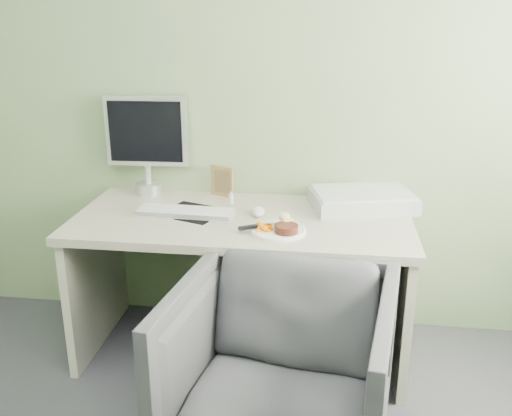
# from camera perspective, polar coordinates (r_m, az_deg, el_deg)

# --- Properties ---
(wall_back) EXTENTS (3.50, 0.00, 3.50)m
(wall_back) POSITION_cam_1_polar(r_m,az_deg,el_deg) (2.93, -0.34, 13.10)
(wall_back) COLOR gray
(wall_back) RESTS_ON floor
(desk) EXTENTS (1.60, 0.75, 0.73)m
(desk) POSITION_cam_1_polar(r_m,az_deg,el_deg) (2.78, -1.38, -4.45)
(desk) COLOR #B9B09B
(desk) RESTS_ON floor
(plate) EXTENTS (0.24, 0.24, 0.01)m
(plate) POSITION_cam_1_polar(r_m,az_deg,el_deg) (2.53, 2.29, -2.30)
(plate) COLOR white
(plate) RESTS_ON desk
(steak) EXTENTS (0.12, 0.12, 0.03)m
(steak) POSITION_cam_1_polar(r_m,az_deg,el_deg) (2.49, 3.05, -2.07)
(steak) COLOR black
(steak) RESTS_ON plate
(potato_pile) EXTENTS (0.13, 0.11, 0.06)m
(potato_pile) POSITION_cam_1_polar(r_m,az_deg,el_deg) (2.56, 2.94, -1.17)
(potato_pile) COLOR tan
(potato_pile) RESTS_ON plate
(carrot_heap) EXTENTS (0.07, 0.07, 0.04)m
(carrot_heap) POSITION_cam_1_polar(r_m,az_deg,el_deg) (2.50, 0.79, -1.82)
(carrot_heap) COLOR orange
(carrot_heap) RESTS_ON plate
(steak_knife) EXTENTS (0.20, 0.13, 0.02)m
(steak_knife) POSITION_cam_1_polar(r_m,az_deg,el_deg) (2.52, -0.06, -1.86)
(steak_knife) COLOR silver
(steak_knife) RESTS_ON plate
(mousepad) EXTENTS (0.34, 0.32, 0.00)m
(mousepad) POSITION_cam_1_polar(r_m,az_deg,el_deg) (2.78, -6.36, -0.44)
(mousepad) COLOR black
(mousepad) RESTS_ON desk
(keyboard) EXTENTS (0.46, 0.15, 0.02)m
(keyboard) POSITION_cam_1_polar(r_m,az_deg,el_deg) (2.75, -7.07, -0.36)
(keyboard) COLOR white
(keyboard) RESTS_ON desk
(computer_mouse) EXTENTS (0.07, 0.12, 0.04)m
(computer_mouse) POSITION_cam_1_polar(r_m,az_deg,el_deg) (2.72, 0.22, -0.36)
(computer_mouse) COLOR white
(computer_mouse) RESTS_ON desk
(photo_frame) EXTENTS (0.13, 0.06, 0.16)m
(photo_frame) POSITION_cam_1_polar(r_m,az_deg,el_deg) (3.00, -3.40, 2.68)
(photo_frame) COLOR olive
(photo_frame) RESTS_ON desk
(eyedrop_bottle) EXTENTS (0.02, 0.02, 0.07)m
(eyedrop_bottle) POSITION_cam_1_polar(r_m,az_deg,el_deg) (2.89, -2.51, 1.03)
(eyedrop_bottle) COLOR white
(eyedrop_bottle) RESTS_ON desk
(scanner) EXTENTS (0.55, 0.44, 0.08)m
(scanner) POSITION_cam_1_polar(r_m,az_deg,el_deg) (2.88, 10.56, 0.76)
(scanner) COLOR #B5B7BD
(scanner) RESTS_ON desk
(monitor) EXTENTS (0.43, 0.13, 0.52)m
(monitor) POSITION_cam_1_polar(r_m,az_deg,el_deg) (3.05, -10.85, 6.75)
(monitor) COLOR silver
(monitor) RESTS_ON desk
(desk_chair) EXTENTS (0.90, 0.92, 0.74)m
(desk_chair) POSITION_cam_1_polar(r_m,az_deg,el_deg) (2.23, 2.51, -16.20)
(desk_chair) COLOR #333438
(desk_chair) RESTS_ON floor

